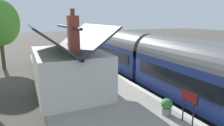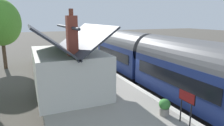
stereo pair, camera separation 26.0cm
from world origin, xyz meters
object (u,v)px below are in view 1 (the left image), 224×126
Objects in this scene: planter_bench_right at (47,65)px; planter_corner_building at (167,106)px; train at (148,60)px; planter_bench_left at (92,65)px; station_building at (69,69)px; bench_by_lamp at (78,63)px; station_sign_board at (189,99)px; planter_edge_far at (61,66)px; lamp_post_platform at (88,40)px.

planter_corner_building is at bearing -159.88° from planter_bench_right.
train is at bearing -26.07° from planter_corner_building.
planter_bench_right reaches higher than planter_bench_left.
planter_corner_building is at bearing -145.66° from station_building.
planter_bench_left is (4.14, 3.39, -0.99)m from train.
bench_by_lamp reaches higher than planter_bench_left.
train is at bearing -20.34° from station_sign_board.
train is 7.84m from planter_edge_far.
station_sign_board reaches higher than bench_by_lamp.
lamp_post_platform is at bearing -11.93° from planter_bench_left.
station_sign_board is (-12.40, -1.78, 0.71)m from bench_by_lamp.
lamp_post_platform is at bearing 19.92° from train.
station_sign_board reaches higher than planter_bench_right.
station_building is at bearing 31.52° from station_sign_board.
lamp_post_platform is (2.62, -3.42, 1.99)m from planter_edge_far.
planter_edge_far is at bearing 107.27° from bench_by_lamp.
planter_bench_right is 12.55m from planter_corner_building.
planter_corner_building is 1.12× the size of planter_bench_left.
station_building is 6.51m from planter_corner_building.
bench_by_lamp is at bearing -72.73° from planter_edge_far.
station_sign_board is (-11.20, -0.77, 0.78)m from planter_bench_left.
planter_corner_building is 10.11m from planter_bench_left.
lamp_post_platform is (7.43, 2.69, 1.05)m from train.
bench_by_lamp is (6.00, -2.15, -0.99)m from station_building.
planter_corner_building reaches higher than planter_bench_right.
planter_bench_left is at bearing 39.27° from train.
bench_by_lamp reaches higher than planter_edge_far.
planter_edge_far is at bearing 16.44° from station_sign_board.
planter_edge_far reaches higher than planter_bench_left.
planter_edge_far is (-1.02, -1.12, 0.01)m from planter_bench_right.
station_sign_board is at bearing -176.05° from planter_bench_left.
bench_by_lamp is at bearing 39.85° from planter_bench_left.
planter_bench_left is 0.22× the size of lamp_post_platform.
station_sign_board is at bearing -163.56° from planter_edge_far.
bench_by_lamp is 12.54m from station_sign_board.
bench_by_lamp is (5.34, 4.39, -0.92)m from train.
planter_bench_right is 0.95× the size of planter_edge_far.
train is at bearing -128.18° from planter_edge_far.
planter_corner_building is 0.56× the size of station_sign_board.
planter_edge_far is (0.67, 2.73, 0.05)m from planter_bench_left.
planter_bench_left is 3.93m from lamp_post_platform.
station_building reaches higher than bench_by_lamp.
lamp_post_platform is at bearing -0.95° from planter_corner_building.
station_building is 7.61× the size of planter_corner_building.
planter_edge_far is (-0.54, 1.72, -0.02)m from bench_by_lamp.
station_building is at bearing 95.68° from train.
planter_bench_right is at bearing 6.09° from station_building.
lamp_post_platform is (13.39, -0.22, 2.00)m from planter_corner_building.
planter_corner_building is at bearing -177.32° from planter_bench_left.
planter_bench_right is (0.48, 2.84, -0.03)m from bench_by_lamp.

